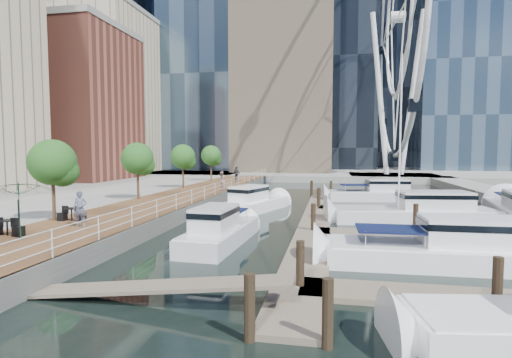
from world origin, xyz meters
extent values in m
plane|color=black|center=(0.00, 0.00, 0.00)|extent=(520.00, 520.00, 0.00)
cube|color=brown|center=(-9.00, 15.00, 0.50)|extent=(6.00, 60.00, 1.00)
cube|color=#595954|center=(-6.00, 15.00, 0.50)|extent=(0.25, 60.00, 1.00)
cube|color=gray|center=(0.00, 102.00, 0.50)|extent=(200.00, 114.00, 1.00)
cube|color=gray|center=(14.00, 52.00, 0.50)|extent=(14.00, 12.00, 1.00)
cube|color=#6D6051|center=(3.00, 10.00, 0.10)|extent=(2.00, 32.00, 0.20)
cube|color=#6D6051|center=(9.00, -2.00, 0.10)|extent=(12.00, 2.00, 0.20)
cube|color=#6D6051|center=(9.00, 8.00, 0.10)|extent=(12.00, 2.00, 0.20)
cube|color=#6D6051|center=(9.00, 18.00, 0.10)|extent=(12.00, 2.00, 0.20)
cube|color=brown|center=(-30.00, 34.00, 11.00)|extent=(12.00, 14.00, 20.00)
cube|color=#BCAD8E|center=(-36.00, 50.00, 15.00)|extent=(14.00, 16.00, 28.00)
cylinder|color=white|center=(11.50, 52.00, 14.00)|extent=(0.80, 0.80, 26.00)
cylinder|color=white|center=(16.50, 52.00, 14.00)|extent=(0.80, 0.80, 26.00)
torus|color=white|center=(14.00, 52.00, 26.00)|extent=(0.70, 44.70, 44.70)
cylinder|color=#3F2B1C|center=(-11.40, 4.00, 2.20)|extent=(0.20, 0.20, 2.40)
sphere|color=#265B1E|center=(-11.40, 4.00, 4.30)|extent=(2.60, 2.60, 2.60)
cylinder|color=#3F2B1C|center=(-11.40, 14.00, 2.20)|extent=(0.20, 0.20, 2.40)
sphere|color=#265B1E|center=(-11.40, 14.00, 4.30)|extent=(2.60, 2.60, 2.60)
cylinder|color=#3F2B1C|center=(-11.40, 24.00, 2.20)|extent=(0.20, 0.20, 2.40)
sphere|color=#265B1E|center=(-11.40, 24.00, 4.30)|extent=(2.60, 2.60, 2.60)
cylinder|color=#3F2B1C|center=(-11.40, 34.00, 2.20)|extent=(0.20, 0.20, 2.40)
sphere|color=#265B1E|center=(-11.40, 34.00, 4.30)|extent=(2.60, 2.60, 2.60)
imported|color=#4F536A|center=(-8.80, 2.61, 1.95)|extent=(0.81, 0.67, 1.89)
imported|color=#88685E|center=(-6.64, 21.97, 1.94)|extent=(0.90, 1.05, 1.88)
imported|color=#2F323B|center=(-7.83, 33.32, 1.94)|extent=(1.19, 0.83, 1.87)
imported|color=#0D331B|center=(-9.64, -0.58, 2.32)|extent=(3.29, 3.34, 2.64)
camera|label=1|loc=(4.05, -15.89, 4.99)|focal=28.00mm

